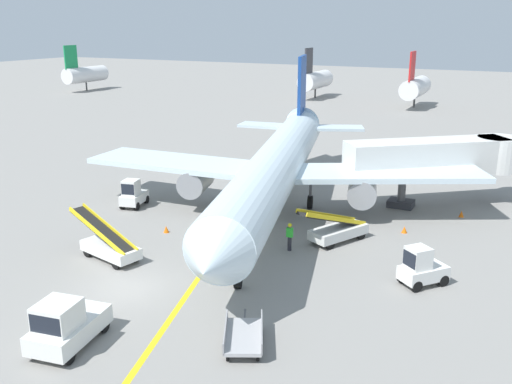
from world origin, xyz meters
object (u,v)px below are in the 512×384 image
Objects in this scene: airliner at (277,166)px; pushback_tug at (66,325)px; baggage_tug_by_cargo_door at (421,268)px; safety_cone_nose_right at (166,229)px; safety_cone_wingtip_left at (461,214)px; safety_cone_nose_left at (404,230)px; ground_crew_marshaller at (290,236)px; belt_loader_aft_hold at (109,246)px; jet_bridge at (445,157)px; belt_loader_forward_hold at (337,229)px; baggage_cart_loaded at (244,336)px; baggage_tug_near_wing at (133,195)px.

airliner reaches higher than pushback_tug.
baggage_tug_by_cargo_door reaches higher than safety_cone_nose_right.
baggage_tug_by_cargo_door is 6.08× the size of safety_cone_wingtip_left.
safety_cone_nose_left is at bearing -120.14° from safety_cone_wingtip_left.
ground_crew_marshaller is at bearing 5.77° from safety_cone_nose_right.
baggage_tug_by_cargo_door is 17.05m from belt_loader_aft_hold.
baggage_tug_by_cargo_door is at bearing -8.82° from ground_crew_marshaller.
safety_cone_nose_right is at bearing -144.66° from safety_cone_wingtip_left.
jet_bridge is 24.32m from belt_loader_aft_hold.
belt_loader_forward_hold is at bearing 52.20° from ground_crew_marshaller.
belt_loader_aft_hold is (-15.07, -18.88, -2.77)m from jet_bridge.
safety_cone_nose_left is (-2.41, 7.17, -0.71)m from baggage_tug_by_cargo_door.
pushback_tug is 0.75× the size of belt_loader_aft_hold.
safety_cone_nose_left is at bearing -98.10° from jet_bridge.
belt_loader_forward_hold reaches higher than baggage_cart_loaded.
safety_cone_nose_right is at bearing -124.87° from airliner.
baggage_tug_near_wing is 0.51× the size of belt_loader_aft_hold.
belt_loader_forward_hold and belt_loader_aft_hold have the same top height.
jet_bridge is 8.01m from safety_cone_nose_left.
jet_bridge reaches higher than safety_cone_nose_left.
baggage_cart_loaded is at bearing -99.72° from jet_bridge.
airliner is 12.35m from jet_bridge.
jet_bridge is at bearing 95.49° from baggage_tug_by_cargo_door.
baggage_tug_near_wing is 21.53m from baggage_tug_by_cargo_door.
airliner is 3.01× the size of jet_bridge.
belt_loader_aft_hold is at bearing 119.92° from pushback_tug.
airliner is 79.05× the size of safety_cone_nose_right.
belt_loader_forward_hold is (-4.40, -10.57, -2.77)m from jet_bridge.
jet_bridge is at bearing 36.19° from airliner.
belt_loader_forward_hold is 4.79m from safety_cone_nose_left.
airliner is 8.79m from safety_cone_nose_right.
jet_bridge is at bearing 43.73° from safety_cone_nose_right.
safety_cone_nose_right is (-4.13, 12.79, -0.77)m from pushback_tug.
airliner is at bearing 88.38° from pushback_tug.
airliner is at bearing 110.16° from baggage_cart_loaded.
baggage_tug_near_wing reaches higher than baggage_cart_loaded.
belt_loader_aft_hold reaches higher than baggage_tug_near_wing.
baggage_tug_by_cargo_door is at bearing -71.43° from safety_cone_nose_left.
safety_cone_wingtip_left is at bearing 52.79° from ground_crew_marshaller.
safety_cone_nose_left and safety_cone_wingtip_left have the same top height.
ground_crew_marshaller is at bearing 103.13° from baggage_cart_loaded.
belt_loader_aft_hold is 11.73× the size of safety_cone_wingtip_left.
baggage_tug_by_cargo_door is 0.53× the size of belt_loader_forward_hold.
safety_cone_nose_right is at bearing 178.63° from baggage_tug_by_cargo_door.
baggage_tug_by_cargo_door reaches higher than ground_crew_marshaller.
pushback_tug is at bearing -60.08° from belt_loader_aft_hold.
safety_cone_nose_left is (3.37, 3.35, -0.56)m from belt_loader_forward_hold.
airliner is 13.20× the size of baggage_tug_near_wing.
baggage_tug_by_cargo_door is (11.35, -7.10, -2.49)m from airliner.
pushback_tug is at bearing -59.87° from baggage_tug_near_wing.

